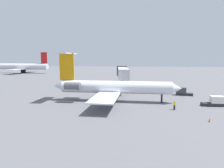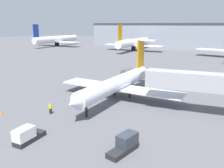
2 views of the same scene
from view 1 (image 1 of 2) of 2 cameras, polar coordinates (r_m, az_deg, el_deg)
The scene contains 8 objects.
ground_plane at distance 40.49m, azimuth 3.38°, elevation -5.43°, with size 400.00×400.00×0.10m, color #5B5B60.
regional_jet at distance 41.10m, azimuth -0.33°, elevation -0.76°, with size 23.32×27.25×10.16m.
jet_bridge at distance 57.14m, azimuth 3.10°, elevation 3.37°, with size 19.01×5.28×6.67m.
ground_crew_marshaller at distance 36.09m, azimuth 17.78°, elevation -5.86°, with size 0.41×0.28×1.69m.
baggage_tug_lead at distance 51.15m, azimuth 19.89°, elevation -2.17°, with size 2.15×4.20×1.90m.
baggage_tug_trailing at distance 41.93m, azimuth 27.90°, elevation -4.59°, with size 1.59×4.06×1.90m.
traffic_cone_near at distance 31.24m, azimuth 26.62°, elevation -9.42°, with size 0.36×0.36×0.55m.
parked_airliner_east_mid at distance 136.49m, azimuth -24.47°, elevation 4.64°, with size 27.92×33.18×13.13m.
Camera 1 is at (-39.37, -3.27, 8.82)m, focal length 31.29 mm.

